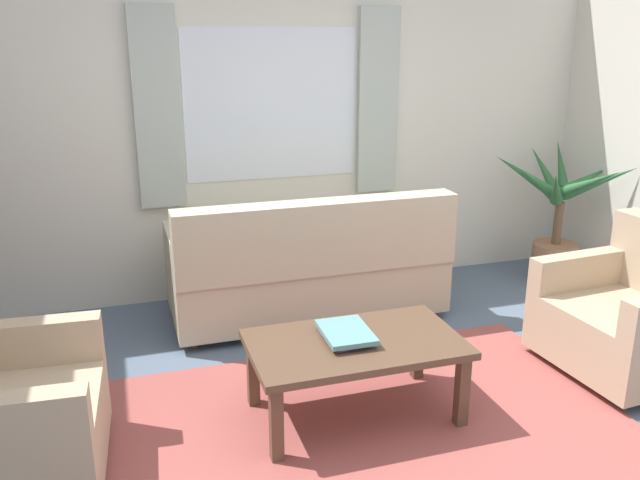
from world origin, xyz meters
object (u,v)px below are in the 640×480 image
at_px(armchair_right, 635,315).
at_px(potted_plant, 558,219).
at_px(coffee_table, 355,351).
at_px(book_stack_on_table, 346,334).
at_px(couch, 309,269).

distance_m(armchair_right, potted_plant, 1.50).
xyz_separation_m(armchair_right, potted_plant, (0.49, 1.41, 0.17)).
height_order(coffee_table, potted_plant, potted_plant).
bearing_deg(coffee_table, book_stack_on_table, 139.67).
bearing_deg(book_stack_on_table, armchair_right, -1.60).
xyz_separation_m(armchair_right, coffee_table, (-1.77, 0.02, 0.03)).
distance_m(armchair_right, coffee_table, 1.77).
xyz_separation_m(couch, armchair_right, (1.64, -1.31, -0.01)).
height_order(coffee_table, book_stack_on_table, book_stack_on_table).
relative_size(couch, coffee_table, 1.73).
bearing_deg(potted_plant, book_stack_on_table, -149.47).
bearing_deg(couch, armchair_right, 141.40).
distance_m(couch, potted_plant, 2.14).
bearing_deg(couch, book_stack_on_table, 81.97).
relative_size(armchair_right, book_stack_on_table, 2.61).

